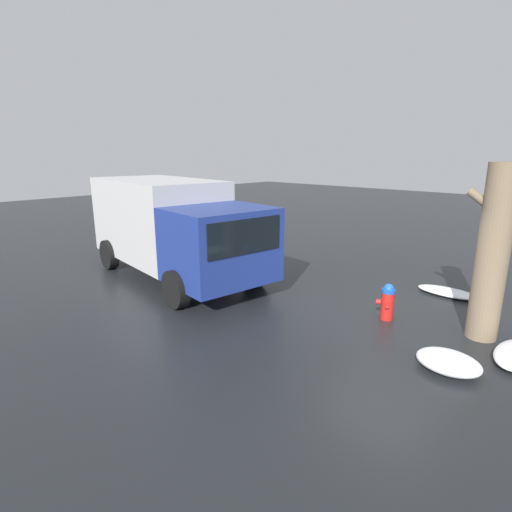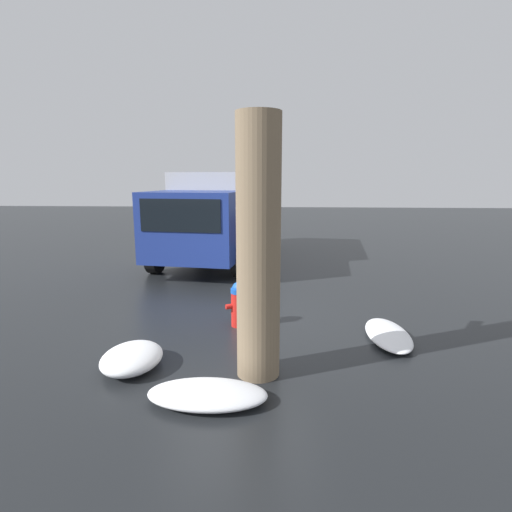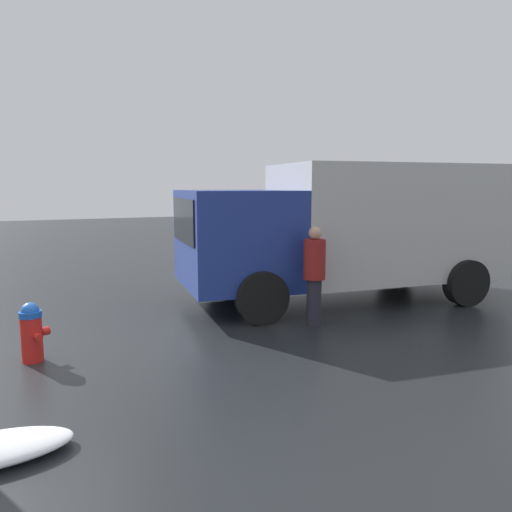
% 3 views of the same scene
% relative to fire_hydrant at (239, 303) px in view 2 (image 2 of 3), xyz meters
% --- Properties ---
extents(ground_plane, '(60.00, 60.00, 0.00)m').
position_rel_fire_hydrant_xyz_m(ground_plane, '(-0.00, -0.00, -0.41)').
color(ground_plane, black).
extents(fire_hydrant, '(0.38, 0.47, 0.80)m').
position_rel_fire_hydrant_xyz_m(fire_hydrant, '(0.00, 0.00, 0.00)').
color(fire_hydrant, red).
rests_on(fire_hydrant, ground_plane).
extents(tree_trunk, '(0.85, 0.56, 3.33)m').
position_rel_fire_hydrant_xyz_m(tree_trunk, '(-1.73, -0.44, 1.27)').
color(tree_trunk, '#7F6B51').
rests_on(tree_trunk, ground_plane).
extents(delivery_truck, '(6.62, 3.27, 2.73)m').
position_rel_fire_hydrant_xyz_m(delivery_truck, '(5.93, 1.25, 1.09)').
color(delivery_truck, navy).
rests_on(delivery_truck, ground_plane).
extents(pedestrian, '(0.36, 0.36, 1.66)m').
position_rel_fire_hydrant_xyz_m(pedestrian, '(4.28, -0.11, 0.50)').
color(pedestrian, '#23232D').
rests_on(pedestrian, ground_plane).
extents(snow_pile_by_hydrant, '(0.72, 1.40, 0.20)m').
position_rel_fire_hydrant_xyz_m(snow_pile_by_hydrant, '(-2.47, 0.10, -0.31)').
color(snow_pile_by_hydrant, white).
rests_on(snow_pile_by_hydrant, ground_plane).
extents(snow_pile_curbside, '(1.02, 0.80, 0.30)m').
position_rel_fire_hydrant_xyz_m(snow_pile_curbside, '(-1.69, 1.29, -0.26)').
color(snow_pile_curbside, white).
rests_on(snow_pile_curbside, ground_plane).
extents(snow_pile_by_tree, '(1.47, 0.66, 0.16)m').
position_rel_fire_hydrant_xyz_m(snow_pile_by_tree, '(-0.45, -2.47, -0.33)').
color(snow_pile_by_tree, white).
rests_on(snow_pile_by_tree, ground_plane).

